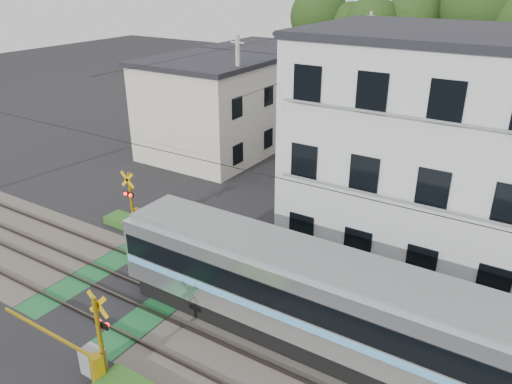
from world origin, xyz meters
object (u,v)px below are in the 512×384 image
Objects in this scene: crossing_signal_near at (93,357)px; apartment_block at (429,146)px; crossing_signal_far at (141,220)px; pedestrian at (417,102)px.

crossing_signal_near is 14.95m from apartment_block.
crossing_signal_near and crossing_signal_far have the same top height.
crossing_signal_far is 29.57m from pedestrian.
crossing_signal_far is 2.87× the size of pedestrian.
crossing_signal_far is 13.14m from apartment_block.
crossing_signal_near is 36.54m from pedestrian.
apartment_block reaches higher than crossing_signal_near.
crossing_signal_near is at bearing -114.22° from apartment_block.
pedestrian is at bearing 105.78° from apartment_block.
crossing_signal_near is 8.95m from crossing_signal_far.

